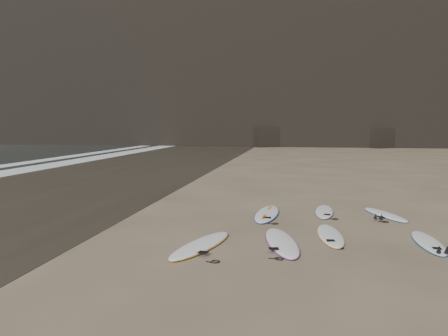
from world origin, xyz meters
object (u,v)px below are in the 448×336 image
(surfboard_0, at_px, (201,245))
(surfboard_5, at_px, (267,213))
(surfboard_1, at_px, (282,242))
(surfboard_2, at_px, (330,235))
(surfboard_7, at_px, (385,214))
(surfboard_3, at_px, (428,242))
(surfboard_6, at_px, (324,211))

(surfboard_0, xyz_separation_m, surfboard_5, (1.28, 3.82, 0.00))
(surfboard_1, height_order, surfboard_5, surfboard_5)
(surfboard_0, relative_size, surfboard_1, 0.98)
(surfboard_0, distance_m, surfboard_1, 1.93)
(surfboard_2, xyz_separation_m, surfboard_5, (-1.76, 2.40, 0.01))
(surfboard_1, bearing_deg, surfboard_5, 88.36)
(surfboard_1, relative_size, surfboard_7, 1.20)
(surfboard_3, xyz_separation_m, surfboard_6, (-2.22, 3.38, 0.00))
(surfboard_5, height_order, surfboard_7, surfboard_5)
(surfboard_2, height_order, surfboard_3, surfboard_2)
(surfboard_3, relative_size, surfboard_5, 0.81)
(surfboard_2, xyz_separation_m, surfboard_7, (1.89, 2.91, -0.00))
(surfboard_2, bearing_deg, surfboard_5, 122.72)
(surfboard_1, relative_size, surfboard_2, 1.14)
(surfboard_3, xyz_separation_m, surfboard_7, (-0.37, 3.23, 0.00))
(surfboard_7, bearing_deg, surfboard_2, -143.86)
(surfboard_1, height_order, surfboard_3, surfboard_1)
(surfboard_1, height_order, surfboard_2, surfboard_1)
(surfboard_0, relative_size, surfboard_7, 1.18)
(surfboard_0, distance_m, surfboard_5, 4.03)
(surfboard_2, bearing_deg, surfboard_3, -11.48)
(surfboard_1, xyz_separation_m, surfboard_2, (1.20, 0.86, -0.01))
(surfboard_0, xyz_separation_m, surfboard_1, (1.84, 0.56, 0.00))
(surfboard_1, xyz_separation_m, surfboard_7, (3.08, 3.78, -0.01))
(surfboard_0, height_order, surfboard_3, surfboard_0)
(surfboard_2, bearing_deg, surfboard_6, 85.66)
(surfboard_5, bearing_deg, surfboard_7, 11.81)
(surfboard_6, height_order, surfboard_7, surfboard_6)
(surfboard_2, xyz_separation_m, surfboard_3, (2.26, -0.31, -0.00))
(surfboard_0, bearing_deg, surfboard_1, 32.41)
(surfboard_0, height_order, surfboard_2, surfboard_0)
(surfboard_2, distance_m, surfboard_7, 3.47)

